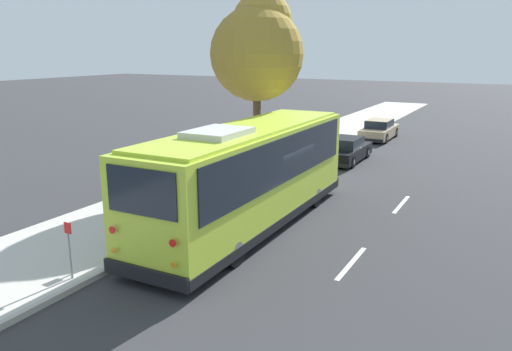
% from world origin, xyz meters
% --- Properties ---
extents(ground_plane, '(160.00, 160.00, 0.00)m').
position_xyz_m(ground_plane, '(0.00, 0.00, 0.00)').
color(ground_plane, '#333335').
extents(sidewalk_slab, '(80.00, 4.34, 0.15)m').
position_xyz_m(sidewalk_slab, '(0.00, 3.91, 0.07)').
color(sidewalk_slab, beige).
rests_on(sidewalk_slab, ground).
extents(curb_strip, '(80.00, 0.14, 0.15)m').
position_xyz_m(curb_strip, '(0.00, 1.67, 0.07)').
color(curb_strip, '#AAA69D').
rests_on(curb_strip, ground).
extents(shuttle_bus, '(10.47, 2.81, 3.45)m').
position_xyz_m(shuttle_bus, '(-1.05, 0.15, 1.85)').
color(shuttle_bus, '#BCDB38').
rests_on(shuttle_bus, ground).
extents(parked_sedan_black, '(4.37, 1.85, 1.26)m').
position_xyz_m(parked_sedan_black, '(9.92, 0.60, 0.58)').
color(parked_sedan_black, black).
rests_on(parked_sedan_black, ground).
extents(parked_sedan_tan, '(4.37, 1.73, 1.29)m').
position_xyz_m(parked_sedan_tan, '(17.30, 0.77, 0.60)').
color(parked_sedan_tan, tan).
rests_on(parked_sedan_tan, ground).
extents(street_tree, '(3.82, 3.82, 7.77)m').
position_xyz_m(street_tree, '(4.00, 2.53, 5.68)').
color(street_tree, brown).
rests_on(street_tree, sidewalk_slab).
extents(sign_post_near, '(0.06, 0.22, 1.44)m').
position_xyz_m(sign_post_near, '(-6.70, 2.00, 0.89)').
color(sign_post_near, gray).
rests_on(sign_post_near, sidewalk_slab).
extents(sign_post_far, '(0.06, 0.22, 1.43)m').
position_xyz_m(sign_post_far, '(-5.12, 2.00, 0.89)').
color(sign_post_far, gray).
rests_on(sign_post_far, sidewalk_slab).
extents(lane_stripe_mid, '(2.40, 0.14, 0.01)m').
position_xyz_m(lane_stripe_mid, '(-2.26, -3.68, 0.00)').
color(lane_stripe_mid, silver).
rests_on(lane_stripe_mid, ground).
extents(lane_stripe_ahead, '(2.40, 0.14, 0.01)m').
position_xyz_m(lane_stripe_ahead, '(3.74, -3.68, 0.00)').
color(lane_stripe_ahead, silver).
rests_on(lane_stripe_ahead, ground).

